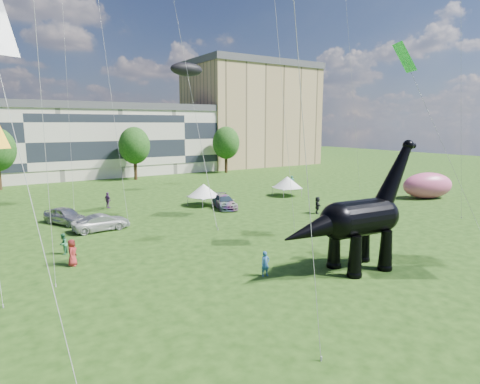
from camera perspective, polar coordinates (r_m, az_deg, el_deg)
ground at (r=21.59m, az=11.58°, el=-16.35°), size 220.00×220.00×0.00m
terrace_row at (r=76.01m, az=-28.57°, el=5.94°), size 78.00×11.00×12.00m
apartment_block at (r=95.34m, az=1.58°, el=10.62°), size 28.00×18.00×22.00m
tree_mid_right at (r=70.24m, az=-14.81°, el=6.81°), size 5.20×5.20×9.44m
tree_far_right at (r=77.73m, az=-2.00°, el=7.37°), size 5.20×5.20×9.44m
dinosaur_sculpture at (r=26.76m, az=16.15°, el=-3.95°), size 10.65×3.14×8.68m
car_silver at (r=41.55m, az=-23.59°, el=-3.09°), size 3.81×5.08×1.61m
car_grey at (r=37.96m, az=-18.86°, el=-4.08°), size 4.46×1.84×1.43m
car_white at (r=38.01m, az=-19.26°, el=-4.17°), size 4.90×2.48×1.33m
car_dark at (r=45.20m, az=-2.24°, el=-1.41°), size 3.21×5.34×1.45m
gazebo_near at (r=46.72m, az=-5.19°, el=0.24°), size 4.36×4.36×2.54m
gazebo_far at (r=53.15m, az=6.74°, el=1.40°), size 4.19×4.19×2.60m
inflatable_pink at (r=56.30m, az=25.12°, el=0.85°), size 7.40×5.56×3.32m
visitors at (r=35.46m, az=-14.04°, el=-4.53°), size 49.58×26.98×1.85m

